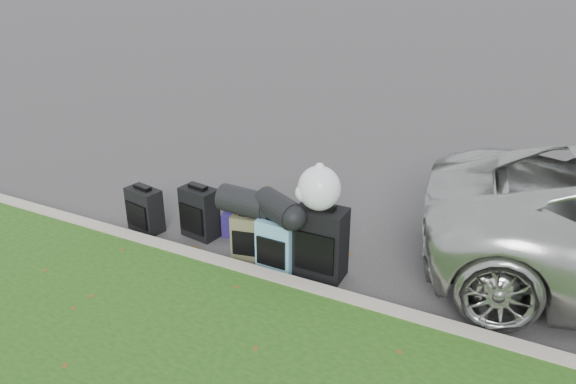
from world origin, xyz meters
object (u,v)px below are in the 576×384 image
at_px(tote_green, 198,206).
at_px(suitcase_small_black, 145,210).
at_px(suitcase_teal, 277,245).
at_px(suitcase_large_black_right, 321,242).
at_px(suitcase_olive, 249,236).
at_px(suitcase_large_black_left, 200,212).
at_px(tote_navy, 235,224).

bearing_deg(tote_green, suitcase_small_black, -108.40).
xyz_separation_m(suitcase_teal, suitcase_large_black_right, (0.48, 0.11, 0.10)).
bearing_deg(suitcase_teal, suitcase_olive, 169.27).
xyz_separation_m(suitcase_small_black, suitcase_large_black_right, (2.42, 0.06, 0.12)).
xyz_separation_m(suitcase_small_black, suitcase_large_black_left, (0.71, 0.19, 0.04)).
bearing_deg(tote_navy, suitcase_large_black_right, -33.69).
distance_m(suitcase_olive, tote_navy, 0.59).
bearing_deg(suitcase_olive, suitcase_large_black_left, 156.38).
distance_m(suitcase_olive, suitcase_teal, 0.42).
xyz_separation_m(suitcase_olive, tote_green, (-1.17, 0.61, -0.12)).
bearing_deg(suitcase_teal, suitcase_small_black, 179.19).
height_order(suitcase_small_black, tote_navy, suitcase_small_black).
relative_size(suitcase_teal, tote_green, 2.05).
bearing_deg(tote_navy, suitcase_olive, -59.26).
xyz_separation_m(suitcase_large_black_left, tote_navy, (0.37, 0.21, -0.17)).
relative_size(suitcase_large_black_right, tote_green, 2.73).
height_order(suitcase_olive, suitcase_teal, suitcase_teal).
relative_size(suitcase_large_black_left, suitcase_olive, 1.20).
distance_m(suitcase_small_black, tote_green, 0.75).
bearing_deg(suitcase_olive, suitcase_teal, -24.00).
bearing_deg(tote_green, suitcase_teal, -12.99).
bearing_deg(suitcase_teal, suitcase_large_black_right, 14.02).
bearing_deg(suitcase_large_black_right, suitcase_olive, -179.10).
height_order(suitcase_large_black_left, suitcase_large_black_right, suitcase_large_black_right).
bearing_deg(suitcase_large_black_right, suitcase_large_black_left, 174.59).
bearing_deg(suitcase_olive, tote_green, 139.90).
bearing_deg(suitcase_large_black_left, suitcase_small_black, -156.80).
distance_m(suitcase_teal, suitcase_large_black_right, 0.51).
height_order(suitcase_small_black, suitcase_olive, suitcase_small_black).
xyz_separation_m(suitcase_olive, tote_navy, (-0.45, 0.38, -0.12)).
bearing_deg(tote_navy, suitcase_large_black_left, -168.88).
distance_m(tote_green, tote_navy, 0.76).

